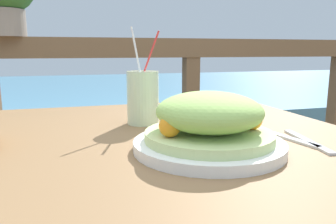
% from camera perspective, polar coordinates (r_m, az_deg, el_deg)
% --- Properties ---
extents(patio_table, '(1.07, 0.91, 0.75)m').
position_cam_1_polar(patio_table, '(0.76, -6.53, -11.70)').
color(patio_table, olive).
rests_on(patio_table, ground_plane).
extents(railing_fence, '(2.80, 0.08, 1.00)m').
position_cam_1_polar(railing_fence, '(1.56, -11.91, 2.23)').
color(railing_fence, brown).
rests_on(railing_fence, ground_plane).
extents(sea_backdrop, '(12.00, 4.00, 0.51)m').
position_cam_1_polar(sea_backdrop, '(4.10, -14.46, 0.69)').
color(sea_backdrop, teal).
rests_on(sea_backdrop, ground_plane).
extents(salad_plate, '(0.29, 0.29, 0.11)m').
position_cam_1_polar(salad_plate, '(0.63, 7.17, -2.37)').
color(salad_plate, white).
rests_on(salad_plate, patio_table).
extents(drink_glass, '(0.09, 0.08, 0.25)m').
position_cam_1_polar(drink_glass, '(0.86, -4.40, 2.56)').
color(drink_glass, beige).
rests_on(drink_glass, patio_table).
extents(fork, '(0.05, 0.18, 0.00)m').
position_cam_1_polar(fork, '(0.75, 23.12, -4.69)').
color(fork, silver).
rests_on(fork, patio_table).
extents(knife, '(0.05, 0.18, 0.00)m').
position_cam_1_polar(knife, '(0.77, 19.75, -4.14)').
color(knife, silver).
rests_on(knife, patio_table).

